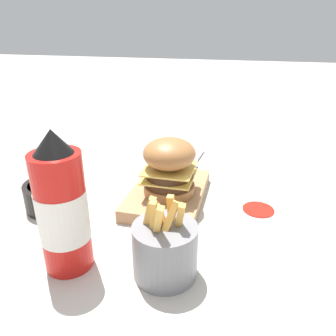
{
  "coord_description": "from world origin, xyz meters",
  "views": [
    {
      "loc": [
        0.64,
        0.2,
        0.37
      ],
      "look_at": [
        0.02,
        0.05,
        0.08
      ],
      "focal_mm": 35.0,
      "sensor_mm": 36.0,
      "label": 1
    }
  ],
  "objects_px": {
    "ketchup_bottle": "(62,209)",
    "side_bowl": "(53,194)",
    "spoon": "(195,163)",
    "fries_basket": "(165,249)",
    "burger": "(169,166)",
    "serving_board": "(168,194)"
  },
  "relations": [
    {
      "from": "spoon",
      "to": "serving_board",
      "type": "bearing_deg",
      "value": -1.12
    },
    {
      "from": "ketchup_bottle",
      "to": "side_bowl",
      "type": "height_order",
      "value": "ketchup_bottle"
    },
    {
      "from": "side_bowl",
      "to": "spoon",
      "type": "distance_m",
      "value": 0.39
    },
    {
      "from": "burger",
      "to": "ketchup_bottle",
      "type": "xyz_separation_m",
      "value": [
        0.23,
        -0.11,
        0.01
      ]
    },
    {
      "from": "fries_basket",
      "to": "side_bowl",
      "type": "height_order",
      "value": "fries_basket"
    },
    {
      "from": "serving_board",
      "to": "fries_basket",
      "type": "distance_m",
      "value": 0.24
    },
    {
      "from": "ketchup_bottle",
      "to": "side_bowl",
      "type": "bearing_deg",
      "value": -141.65
    },
    {
      "from": "serving_board",
      "to": "ketchup_bottle",
      "type": "height_order",
      "value": "ketchup_bottle"
    },
    {
      "from": "serving_board",
      "to": "spoon",
      "type": "height_order",
      "value": "serving_board"
    },
    {
      "from": "ketchup_bottle",
      "to": "side_bowl",
      "type": "relative_size",
      "value": 1.95
    },
    {
      "from": "burger",
      "to": "spoon",
      "type": "xyz_separation_m",
      "value": [
        -0.23,
        0.02,
        -0.08
      ]
    },
    {
      "from": "serving_board",
      "to": "fries_basket",
      "type": "relative_size",
      "value": 1.68
    },
    {
      "from": "fries_basket",
      "to": "burger",
      "type": "bearing_deg",
      "value": -167.85
    },
    {
      "from": "ketchup_bottle",
      "to": "fries_basket",
      "type": "xyz_separation_m",
      "value": [
        -0.02,
        0.16,
        -0.06
      ]
    },
    {
      "from": "burger",
      "to": "fries_basket",
      "type": "bearing_deg",
      "value": 12.15
    },
    {
      "from": "serving_board",
      "to": "fries_basket",
      "type": "bearing_deg",
      "value": 12.9
    },
    {
      "from": "burger",
      "to": "spoon",
      "type": "bearing_deg",
      "value": 175.47
    },
    {
      "from": "burger",
      "to": "fries_basket",
      "type": "height_order",
      "value": "burger"
    },
    {
      "from": "ketchup_bottle",
      "to": "spoon",
      "type": "height_order",
      "value": "ketchup_bottle"
    },
    {
      "from": "burger",
      "to": "spoon",
      "type": "height_order",
      "value": "burger"
    },
    {
      "from": "side_bowl",
      "to": "spoon",
      "type": "bearing_deg",
      "value": 139.23
    },
    {
      "from": "ketchup_bottle",
      "to": "spoon",
      "type": "bearing_deg",
      "value": 164.19
    }
  ]
}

